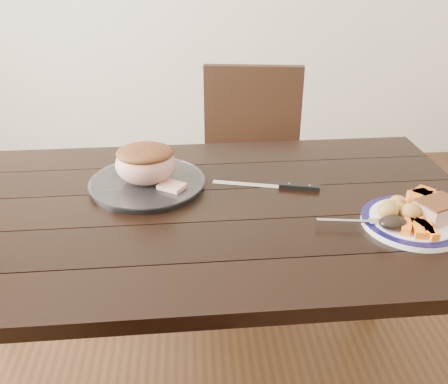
{
  "coord_description": "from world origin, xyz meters",
  "views": [
    {
      "loc": [
        -0.0,
        -1.21,
        1.43
      ],
      "look_at": [
        0.08,
        -0.02,
        0.8
      ],
      "focal_mm": 40.0,
      "sensor_mm": 36.0,
      "label": 1
    }
  ],
  "objects": [
    {
      "name": "carrot_batons",
      "position": [
        0.55,
        -0.2,
        0.78
      ],
      "size": [
        0.09,
        0.11,
        0.02
      ],
      "color": "orange",
      "rests_on": "dinner_plate"
    },
    {
      "name": "carving_knife",
      "position": [
        0.27,
        0.09,
        0.76
      ],
      "size": [
        0.32,
        0.1,
        0.01
      ],
      "rotation": [
        0.0,
        0.0,
        -0.24
      ],
      "color": "silver",
      "rests_on": "dining_table"
    },
    {
      "name": "pork_slice",
      "position": [
        0.62,
        -0.15,
        0.79
      ],
      "size": [
        0.12,
        0.11,
        0.04
      ],
      "primitive_type": "cube",
      "rotation": [
        0.0,
        0.0,
        0.4
      ],
      "color": "tan",
      "rests_on": "dinner_plate"
    },
    {
      "name": "plate_rim",
      "position": [
        0.56,
        -0.14,
        0.77
      ],
      "size": [
        0.26,
        0.26,
        0.02
      ],
      "primitive_type": "torus",
      "color": "#100C3D",
      "rests_on": "dinner_plate"
    },
    {
      "name": "roast_joint",
      "position": [
        -0.14,
        0.12,
        0.82
      ],
      "size": [
        0.18,
        0.15,
        0.12
      ],
      "primitive_type": "ellipsoid",
      "color": "tan",
      "rests_on": "serving_platter"
    },
    {
      "name": "dark_mushroom",
      "position": [
        0.49,
        -0.18,
        0.79
      ],
      "size": [
        0.07,
        0.05,
        0.03
      ],
      "primitive_type": "ellipsoid",
      "color": "black",
      "rests_on": "dinner_plate"
    },
    {
      "name": "dinner_plate",
      "position": [
        0.56,
        -0.14,
        0.76
      ],
      "size": [
        0.26,
        0.26,
        0.02
      ],
      "primitive_type": "cylinder",
      "color": "white",
      "rests_on": "dining_table"
    },
    {
      "name": "chair_far",
      "position": [
        0.25,
        0.74,
        0.52
      ],
      "size": [
        0.47,
        0.48,
        0.93
      ],
      "rotation": [
        0.0,
        0.0,
        3.02
      ],
      "color": "black",
      "rests_on": "ground"
    },
    {
      "name": "roasted_potatoes",
      "position": [
        0.52,
        -0.13,
        0.79
      ],
      "size": [
        0.11,
        0.1,
        0.05
      ],
      "color": "gold",
      "rests_on": "dinner_plate"
    },
    {
      "name": "fork",
      "position": [
        0.41,
        -0.15,
        0.77
      ],
      "size": [
        0.18,
        0.04,
        0.0
      ],
      "rotation": [
        0.0,
        0.0,
        -0.13
      ],
      "color": "silver",
      "rests_on": "dinner_plate"
    },
    {
      "name": "dining_table",
      "position": [
        0.0,
        0.0,
        0.66
      ],
      "size": [
        1.62,
        0.94,
        0.75
      ],
      "rotation": [
        0.0,
        0.0,
        0.02
      ],
      "color": "black",
      "rests_on": "ground"
    },
    {
      "name": "serving_platter",
      "position": [
        -0.14,
        0.12,
        0.76
      ],
      "size": [
        0.33,
        0.33,
        0.02
      ],
      "primitive_type": "cylinder",
      "color": "white",
      "rests_on": "dining_table"
    },
    {
      "name": "cut_slice",
      "position": [
        -0.06,
        0.07,
        0.78
      ],
      "size": [
        0.09,
        0.08,
        0.02
      ],
      "primitive_type": "cube",
      "rotation": [
        0.0,
        0.0,
        -0.58
      ],
      "color": "tan",
      "rests_on": "serving_platter"
    },
    {
      "name": "pumpkin_wedges",
      "position": [
        0.62,
        -0.07,
        0.79
      ],
      "size": [
        0.09,
        0.09,
        0.04
      ],
      "color": "orange",
      "rests_on": "dinner_plate"
    }
  ]
}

